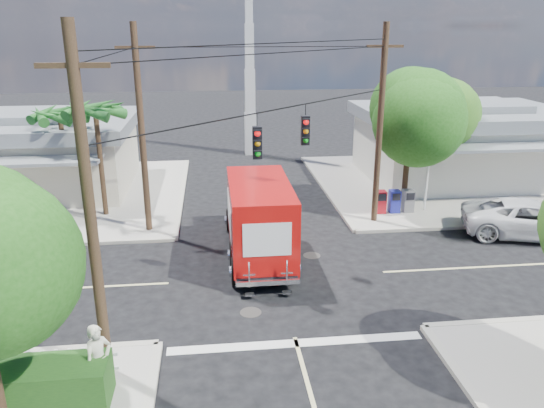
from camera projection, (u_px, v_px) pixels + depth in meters
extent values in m
plane|color=black|center=(278.00, 278.00, 19.55)|extent=(120.00, 120.00, 0.00)
cube|color=#ABA59A|center=(441.00, 183.00, 31.07)|extent=(14.00, 14.00, 0.14)
cube|color=#AFAA9B|center=(323.00, 187.00, 30.32)|extent=(0.25, 14.00, 0.14)
cube|color=#AFAA9B|center=(503.00, 225.00, 24.48)|extent=(14.00, 0.25, 0.14)
cube|color=#ABA59A|center=(52.00, 196.00, 28.71)|extent=(14.00, 14.00, 0.14)
cube|color=#AFAA9B|center=(182.00, 192.00, 29.46)|extent=(0.25, 14.00, 0.14)
cube|color=#AFAA9B|center=(5.00, 247.00, 22.11)|extent=(14.00, 0.25, 0.14)
cube|color=beige|center=(255.00, 196.00, 28.97)|extent=(0.12, 12.00, 0.01)
cube|color=beige|center=(533.00, 264.00, 20.63)|extent=(12.00, 0.12, 0.01)
cube|color=silver|center=(296.00, 343.00, 15.50)|extent=(7.50, 0.40, 0.01)
cube|color=silver|center=(461.00, 149.00, 31.61)|extent=(11.00, 8.00, 3.40)
cube|color=gray|center=(465.00, 115.00, 30.96)|extent=(11.80, 8.80, 0.70)
cube|color=gray|center=(466.00, 106.00, 30.80)|extent=(6.05, 4.40, 0.50)
cube|color=gray|center=(507.00, 147.00, 26.61)|extent=(9.90, 1.80, 0.15)
cylinder|color=silver|center=(427.00, 182.00, 25.85)|extent=(0.12, 0.12, 2.90)
cube|color=beige|center=(37.00, 160.00, 29.48)|extent=(10.00, 8.00, 3.20)
cube|color=gray|center=(32.00, 125.00, 28.86)|extent=(10.80, 8.80, 0.70)
cube|color=gray|center=(30.00, 116.00, 28.70)|extent=(5.50, 4.40, 0.50)
cube|color=gray|center=(1.00, 162.00, 24.51)|extent=(9.00, 1.80, 0.15)
cylinder|color=silver|center=(90.00, 192.00, 24.62)|extent=(0.12, 0.12, 2.70)
cube|color=silver|center=(250.00, 133.00, 37.96)|extent=(0.80, 0.80, 3.00)
cube|color=silver|center=(250.00, 91.00, 37.00)|extent=(0.70, 0.70, 3.00)
cube|color=silver|center=(249.00, 46.00, 36.05)|extent=(0.60, 0.60, 3.00)
cylinder|color=#422D1C|center=(406.00, 168.00, 26.03)|extent=(0.28, 0.28, 4.10)
sphere|color=#1D5212|center=(411.00, 116.00, 25.22)|extent=(4.10, 4.10, 4.10)
sphere|color=#1D5212|center=(401.00, 110.00, 25.28)|extent=(3.33, 3.33, 3.33)
sphere|color=#1D5212|center=(420.00, 120.00, 25.01)|extent=(3.58, 3.58, 3.58)
cylinder|color=#422D1C|center=(438.00, 161.00, 28.47)|extent=(0.28, 0.28, 3.58)
sphere|color=#316822|center=(442.00, 119.00, 27.75)|extent=(3.58, 3.58, 3.58)
sphere|color=#316822|center=(434.00, 115.00, 27.83)|extent=(2.91, 2.91, 2.91)
sphere|color=#316822|center=(451.00, 122.00, 27.54)|extent=(3.14, 3.14, 3.14)
cylinder|color=#422D1C|center=(101.00, 164.00, 24.97)|extent=(0.24, 0.24, 5.00)
cone|color=#1F5E20|center=(115.00, 108.00, 24.23)|extent=(0.50, 2.06, 0.98)
cone|color=#1F5E20|center=(110.00, 106.00, 24.86)|extent=(1.92, 1.68, 0.98)
cone|color=#1F5E20|center=(94.00, 106.00, 24.94)|extent=(2.12, 0.95, 0.98)
cone|color=#1F5E20|center=(79.00, 108.00, 24.42)|extent=(1.34, 2.07, 0.98)
cone|color=#1F5E20|center=(75.00, 110.00, 23.68)|extent=(1.34, 2.07, 0.98)
cone|color=#1F5E20|center=(86.00, 112.00, 23.29)|extent=(2.12, 0.95, 0.98)
cone|color=#1F5E20|center=(105.00, 111.00, 23.54)|extent=(1.92, 1.68, 0.98)
cylinder|color=#422D1C|center=(66.00, 162.00, 26.23)|extent=(0.24, 0.24, 4.60)
cone|color=#1F5E20|center=(79.00, 113.00, 25.56)|extent=(0.50, 2.06, 0.98)
cone|color=#1F5E20|center=(75.00, 111.00, 26.18)|extent=(1.92, 1.68, 0.98)
cone|color=#1F5E20|center=(60.00, 110.00, 26.27)|extent=(2.12, 0.95, 0.98)
cone|color=#1F5E20|center=(44.00, 112.00, 25.74)|extent=(1.34, 2.07, 0.98)
cone|color=#1F5E20|center=(39.00, 115.00, 25.01)|extent=(1.34, 2.07, 0.98)
cone|color=#1F5E20|center=(50.00, 116.00, 24.61)|extent=(2.12, 0.95, 0.98)
cone|color=#1F5E20|center=(68.00, 115.00, 24.86)|extent=(1.92, 1.68, 0.98)
cylinder|color=#473321|center=(90.00, 216.00, 12.66)|extent=(0.28, 0.28, 9.00)
cube|color=#473321|center=(73.00, 65.00, 11.55)|extent=(1.60, 0.12, 0.12)
cylinder|color=#473321|center=(380.00, 128.00, 23.57)|extent=(0.28, 0.28, 9.00)
cube|color=#473321|center=(385.00, 46.00, 22.46)|extent=(1.60, 0.12, 0.12)
cylinder|color=#473321|center=(142.00, 133.00, 22.46)|extent=(0.28, 0.28, 9.00)
cube|color=#473321|center=(135.00, 47.00, 21.34)|extent=(1.60, 0.12, 0.12)
cylinder|color=black|center=(279.00, 109.00, 17.58)|extent=(10.43, 10.43, 0.04)
cube|color=black|center=(257.00, 143.00, 17.04)|extent=(0.30, 0.24, 1.05)
sphere|color=red|center=(257.00, 133.00, 16.80)|extent=(0.20, 0.20, 0.20)
cube|color=black|center=(305.00, 130.00, 19.03)|extent=(0.30, 0.24, 1.05)
sphere|color=red|center=(306.00, 122.00, 18.80)|extent=(0.20, 0.20, 0.20)
cube|color=silver|center=(112.00, 363.00, 13.54)|extent=(0.09, 0.06, 1.00)
cube|color=#A4101A|center=(380.00, 202.00, 25.80)|extent=(0.50, 0.50, 1.10)
cube|color=navy|center=(394.00, 201.00, 25.87)|extent=(0.50, 0.50, 1.10)
cube|color=slate|center=(408.00, 201.00, 25.95)|extent=(0.50, 0.50, 1.10)
cube|color=black|center=(258.00, 241.00, 21.52)|extent=(2.11, 7.15, 0.23)
cube|color=red|center=(253.00, 203.00, 23.92)|extent=(2.20, 1.56, 2.02)
cube|color=black|center=(251.00, 191.00, 24.41)|extent=(1.92, 0.23, 0.87)
cube|color=silver|center=(251.00, 210.00, 24.90)|extent=(2.11, 0.11, 0.32)
cube|color=red|center=(260.00, 217.00, 20.31)|extent=(2.29, 5.32, 2.66)
cube|color=white|center=(290.00, 212.00, 20.39)|extent=(0.02, 3.30, 1.19)
cube|color=white|center=(229.00, 214.00, 20.14)|extent=(0.02, 3.30, 1.19)
cube|color=white|center=(267.00, 240.00, 17.74)|extent=(1.65, 0.02, 1.19)
cube|color=silver|center=(268.00, 282.00, 18.11)|extent=(2.20, 0.23, 0.16)
cube|color=silver|center=(249.00, 275.00, 17.82)|extent=(0.41, 0.06, 0.92)
cube|color=silver|center=(287.00, 273.00, 17.95)|extent=(0.41, 0.06, 0.92)
cylinder|color=black|center=(230.00, 220.00, 23.91)|extent=(0.29, 1.01, 1.01)
cylinder|color=black|center=(276.00, 218.00, 24.14)|extent=(0.29, 1.01, 1.01)
cylinder|color=black|center=(236.00, 271.00, 18.91)|extent=(0.29, 1.01, 1.01)
cylinder|color=black|center=(294.00, 268.00, 19.13)|extent=(0.29, 1.01, 1.01)
imported|color=silver|center=(532.00, 219.00, 23.17)|extent=(6.33, 4.27, 1.61)
imported|color=beige|center=(99.00, 360.00, 12.90)|extent=(0.82, 0.80, 1.90)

